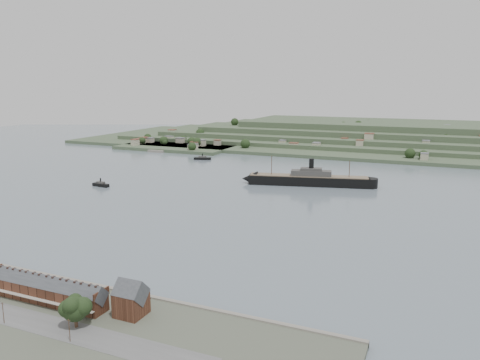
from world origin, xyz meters
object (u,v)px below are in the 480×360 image
at_px(terrace_row, 45,289).
at_px(steamship, 305,179).
at_px(tugboat, 101,184).
at_px(fig_tree, 75,308).
at_px(gabled_building, 131,299).

distance_m(terrace_row, steamship, 257.75).
height_order(tugboat, fig_tree, fig_tree).
bearing_deg(fig_tree, gabled_building, 51.81).
height_order(terrace_row, fig_tree, fig_tree).
distance_m(gabled_building, fig_tree, 19.47).
distance_m(steamship, fig_tree, 267.11).
xyz_separation_m(gabled_building, tugboat, (-162.36, 178.14, -6.41)).
bearing_deg(tugboat, gabled_building, -47.65).
height_order(terrace_row, steamship, steamship).
distance_m(gabled_building, tugboat, 241.11).
xyz_separation_m(terrace_row, tugboat, (-124.86, 182.16, -5.07)).
xyz_separation_m(terrace_row, fig_tree, (25.49, -11.25, 2.53)).
bearing_deg(terrace_row, steamship, 82.86).
xyz_separation_m(steamship, fig_tree, (-6.55, -266.99, 4.28)).
relative_size(gabled_building, steamship, 0.12).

